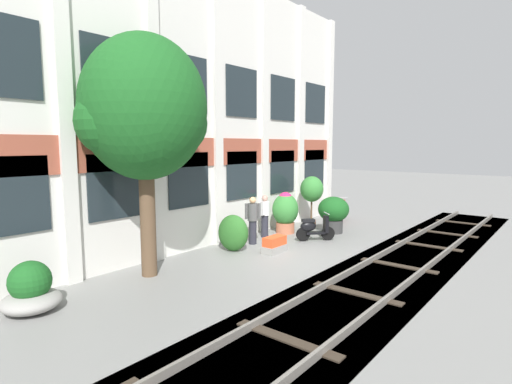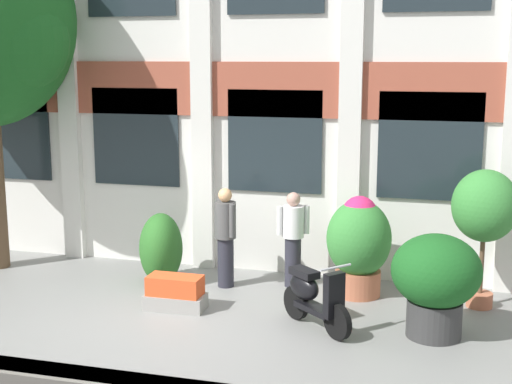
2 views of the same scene
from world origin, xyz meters
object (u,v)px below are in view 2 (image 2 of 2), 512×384
Objects in this scene: potted_plant_glazed_jar at (436,279)px; topiary_hedge at (161,248)px; resident_by_doorway at (225,234)px; potted_plant_tall_urn at (485,209)px; scooter_second_parked at (313,296)px; potted_plant_square_trough at (175,293)px; potted_plant_ribbed_drum at (359,242)px; resident_watching_tracks at (293,237)px.

potted_plant_glazed_jar is 4.51m from topiary_hedge.
topiary_hedge is (-1.07, -0.09, -0.28)m from resident_by_doorway.
potted_plant_tall_urn reaches higher than scooter_second_parked.
potted_plant_tall_urn is (0.62, 1.34, 0.68)m from potted_plant_glazed_jar.
resident_by_doorway is (0.39, 1.20, 0.62)m from potted_plant_square_trough.
potted_plant_ribbed_drum is at bearing 137.48° from resident_by_doorway.
scooter_second_parked is (-2.22, -1.44, -1.04)m from potted_plant_tall_urn.
scooter_second_parked is at bearing -4.65° from resident_watching_tracks.
resident_by_doorway is (-1.68, 1.37, 0.42)m from scooter_second_parked.
resident_watching_tracks is (-2.24, 1.56, 0.03)m from potted_plant_glazed_jar.
topiary_hedge is at bearing 164.76° from potted_plant_glazed_jar.
scooter_second_parked is at bearing -176.51° from potted_plant_glazed_jar.
potted_plant_glazed_jar is 2.73m from resident_watching_tracks.
potted_plant_ribbed_drum is 2.10m from resident_by_doorway.
scooter_second_parked is 0.95× the size of topiary_hedge.
resident_by_doorway is 1.39× the size of topiary_hedge.
potted_plant_glazed_jar is 3.52m from resident_by_doorway.
potted_plant_glazed_jar is 1.63m from potted_plant_tall_urn.
potted_plant_glazed_jar is (3.67, -0.07, 0.56)m from potted_plant_square_trough.
potted_plant_ribbed_drum is (-1.18, 1.40, 0.06)m from potted_plant_glazed_jar.
scooter_second_parked is (-0.42, -1.50, -0.42)m from potted_plant_ribbed_drum.
resident_by_doorway is at bearing -176.47° from potted_plant_ribbed_drum.
potted_plant_tall_urn reaches higher than resident_by_doorway.
resident_watching_tracks reaches higher than potted_plant_square_trough.
potted_plant_square_trough is 1.41m from resident_by_doorway.
scooter_second_parked is at bearing -24.99° from topiary_hedge.
potted_plant_tall_urn reaches higher than resident_watching_tracks.
potted_plant_glazed_jar is 0.88× the size of potted_plant_ribbed_drum.
potted_plant_glazed_jar is 0.90× the size of resident_watching_tracks.
potted_plant_ribbed_drum is 1.36× the size of topiary_hedge.
potted_plant_ribbed_drum reaches higher than topiary_hedge.
potted_plant_square_trough is 0.57× the size of potted_plant_ribbed_drum.
potted_plant_tall_urn is at bearing 1.80° from topiary_hedge.
potted_plant_tall_urn is 1.34× the size of resident_watching_tracks.
potted_plant_tall_urn is 1.87× the size of scooter_second_parked.
resident_watching_tracks is at bearing 175.60° from potted_plant_tall_urn.
resident_by_doorway reaches higher than potted_plant_glazed_jar.
potted_plant_square_trough is 2.89m from potted_plant_ribbed_drum.
resident_watching_tracks is (1.43, 1.49, 0.58)m from potted_plant_square_trough.
scooter_second_parked is 2.21m from resident_by_doorway.
potted_plant_glazed_jar reaches higher than potted_plant_square_trough.
potted_plant_tall_urn is 1.28× the size of resident_by_doorway.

